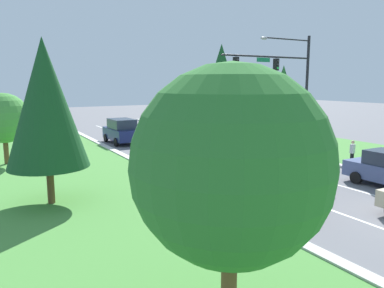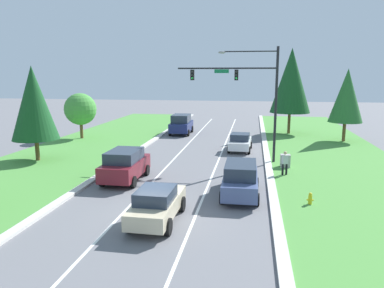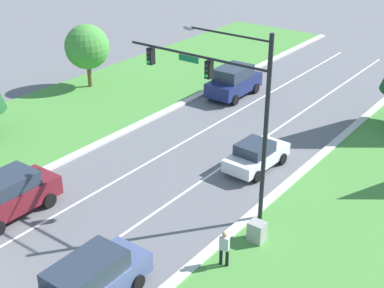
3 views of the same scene
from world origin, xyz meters
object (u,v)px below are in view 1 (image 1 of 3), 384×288
Objects in this scene: oak_near_left_tree at (4,118)px; oak_far_left_tree at (231,166)px; conifer_far_right_tree at (221,77)px; conifer_mid_left_tree at (46,103)px; utility_cabinet at (327,152)px; white_sedan at (240,141)px; navy_suv at (122,131)px; burgundy_suv at (260,178)px; traffic_signal_mast at (286,78)px; pedestrian at (352,152)px; conifer_near_right_tree at (283,91)px.

oak_near_left_tree is 0.82× the size of oak_far_left_tree.
conifer_far_right_tree is 1.30× the size of conifer_mid_left_tree.
utility_cabinet is 0.17× the size of oak_far_left_tree.
navy_suv is at bearing 131.92° from white_sedan.
burgundy_suv reaches higher than utility_cabinet.
oak_near_left_tree is (-9.85, 14.41, 2.10)m from burgundy_suv.
utility_cabinet is at bearing -56.25° from white_sedan.
navy_suv is 19.40m from burgundy_suv.
traffic_signal_mast reaches higher than pedestrian.
oak_far_left_tree is at bearing -133.09° from burgundy_suv.
traffic_signal_mast is at bearing -59.84° from navy_suv.
utility_cabinet is 19.53m from conifer_mid_left_tree.
white_sedan is 0.57× the size of conifer_near_right_tree.
navy_suv is 0.81× the size of oak_far_left_tree.
pedestrian is (10.21, 2.82, -0.11)m from burgundy_suv.
navy_suv is 11.16m from oak_near_left_tree.
conifer_near_right_tree reaches higher than oak_far_left_tree.
oak_near_left_tree reaches higher than utility_cabinet.
conifer_near_right_tree is 27.15m from oak_near_left_tree.
conifer_far_right_tree is at bearing -111.05° from pedestrian.
oak_far_left_tree reaches higher than utility_cabinet.
traffic_signal_mast is 20.50m from oak_far_left_tree.
navy_suv is 27.97m from oak_far_left_tree.
burgundy_suv is at bearing -119.56° from conifer_far_right_tree.
traffic_signal_mast reaches higher than utility_cabinet.
pedestrian is at bearing -55.75° from traffic_signal_mast.
traffic_signal_mast is 2.09× the size of white_sedan.
conifer_near_right_tree is (10.19, 6.18, 3.86)m from white_sedan.
conifer_near_right_tree is 34.49m from oak_far_left_tree.
conifer_mid_left_tree is at bearing -171.40° from traffic_signal_mast.
oak_near_left_tree is at bearing 155.22° from utility_cabinet.
pedestrian is (2.58, -3.79, -4.85)m from traffic_signal_mast.
traffic_signal_mast is 19.32m from oak_near_left_tree.
conifer_near_right_tree is 0.76× the size of conifer_far_right_tree.
burgundy_suv is 11.60m from utility_cabinet.
conifer_far_right_tree reaches higher than utility_cabinet.
white_sedan is 17.33m from oak_near_left_tree.
pedestrian is (-0.21, -2.23, 0.44)m from utility_cabinet.
oak_near_left_tree is at bearing 155.95° from traffic_signal_mast.
conifer_near_right_tree is (17.20, -2.39, 3.52)m from navy_suv.
traffic_signal_mast is at bearing 43.85° from oak_far_left_tree.
oak_near_left_tree is (-20.06, 11.59, 2.21)m from pedestrian.
oak_far_left_tree is at bearing -123.61° from conifer_far_right_tree.
traffic_signal_mast reaches higher than white_sedan.
traffic_signal_mast is 16.51m from conifer_mid_left_tree.
utility_cabinet is at bearing 2.72° from conifer_mid_left_tree.
oak_near_left_tree is (-17.48, 7.80, -2.63)m from traffic_signal_mast.
oak_near_left_tree is at bearing 97.17° from oak_far_left_tree.
conifer_mid_left_tree is (-16.29, -2.46, -1.20)m from traffic_signal_mast.
navy_suv is at bearing 126.17° from utility_cabinet.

